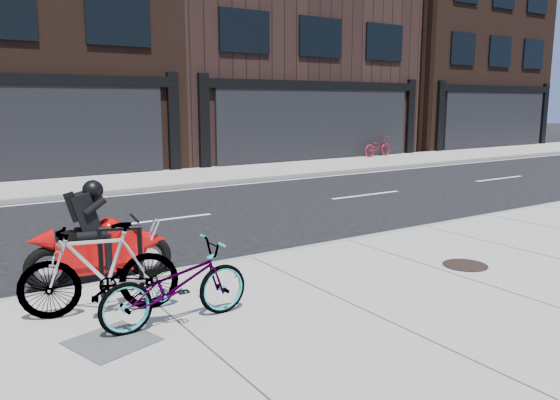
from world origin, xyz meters
TOP-DOWN VIEW (x-y plane):
  - ground at (0.00, 0.00)m, footprint 120.00×120.00m
  - sidewalk_near at (0.00, -5.00)m, footprint 60.00×6.00m
  - sidewalk_far at (0.00, 7.75)m, footprint 60.00×3.50m
  - building_mideast at (10.00, 14.50)m, footprint 12.00×10.00m
  - building_east at (22.00, 14.50)m, footprint 10.00×10.00m
  - bike_rack at (-2.26, -2.60)m, footprint 0.51×0.25m
  - bicycle_front at (-2.02, -3.80)m, footprint 1.73×0.62m
  - bicycle_rear at (-2.65, -3.06)m, footprint 1.85×0.98m
  - motorcycle at (-2.17, -1.61)m, footprint 2.02×0.67m
  - bicycle_far at (12.97, 9.00)m, footprint 1.74×0.78m
  - manhole_cover at (2.47, -4.14)m, footprint 0.80×0.80m
  - utility_grate at (-2.77, -3.89)m, footprint 0.94×0.94m

SIDE VIEW (x-z plane):
  - ground at x=0.00m, z-range 0.00..0.00m
  - sidewalk_near at x=0.00m, z-range 0.00..0.13m
  - sidewalk_far at x=0.00m, z-range 0.00..0.13m
  - manhole_cover at x=2.47m, z-range 0.13..0.15m
  - utility_grate at x=-2.77m, z-range 0.13..0.15m
  - bicycle_far at x=12.97m, z-range 0.13..1.01m
  - bicycle_front at x=-2.02m, z-range 0.13..1.04m
  - motorcycle at x=-2.17m, z-range -0.14..1.37m
  - bike_rack at x=-2.26m, z-range 0.21..1.12m
  - bicycle_rear at x=-2.65m, z-range 0.13..1.20m
  - building_mideast at x=10.00m, z-range 0.00..12.50m
  - building_east at x=22.00m, z-range 0.00..13.00m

